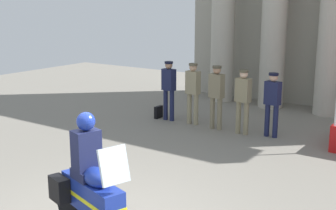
% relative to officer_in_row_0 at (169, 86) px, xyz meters
% --- Properties ---
extents(officer_in_row_0, '(0.41, 0.27, 1.71)m').
position_rel_officer_in_row_0_xyz_m(officer_in_row_0, '(0.00, 0.00, 0.00)').
color(officer_in_row_0, '#191E42').
rests_on(officer_in_row_0, ground_plane).
extents(officer_in_row_1, '(0.41, 0.27, 1.72)m').
position_rel_officer_in_row_0_xyz_m(officer_in_row_1, '(0.80, 0.02, 0.00)').
color(officer_in_row_1, gray).
rests_on(officer_in_row_1, ground_plane).
extents(officer_in_row_2, '(0.41, 0.27, 1.72)m').
position_rel_officer_in_row_0_xyz_m(officer_in_row_2, '(1.58, -0.06, 0.00)').
color(officer_in_row_2, '#7A7056').
rests_on(officer_in_row_2, ground_plane).
extents(officer_in_row_3, '(0.41, 0.27, 1.68)m').
position_rel_officer_in_row_0_xyz_m(officer_in_row_3, '(2.36, -0.08, -0.02)').
color(officer_in_row_3, '#847A5B').
rests_on(officer_in_row_3, ground_plane).
extents(officer_in_row_4, '(0.41, 0.27, 1.64)m').
position_rel_officer_in_row_0_xyz_m(officer_in_row_4, '(3.07, 0.10, -0.05)').
color(officer_in_row_4, '#191E42').
rests_on(officer_in_row_4, ground_plane).
extents(motorcycle_with_rider, '(2.03, 0.93, 1.90)m').
position_rel_officer_in_row_0_xyz_m(motorcycle_with_rider, '(2.93, -6.24, -0.22)').
color(motorcycle_with_rider, black).
rests_on(motorcycle_with_rider, ground_plane).
extents(briefcase_on_ground, '(0.10, 0.32, 0.36)m').
position_rel_officer_in_row_0_xyz_m(briefcase_on_ground, '(-0.39, 0.04, -0.83)').
color(briefcase_on_ground, black).
rests_on(briefcase_on_ground, ground_plane).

